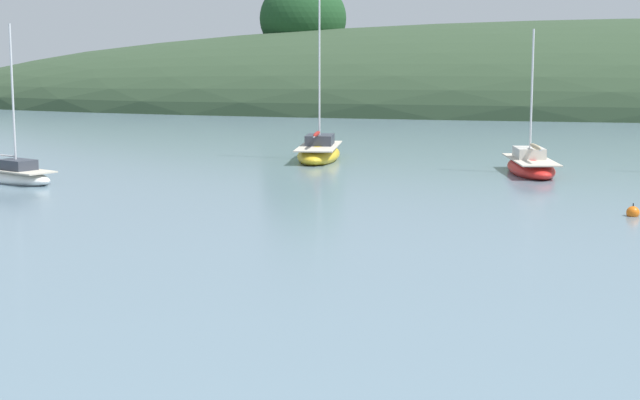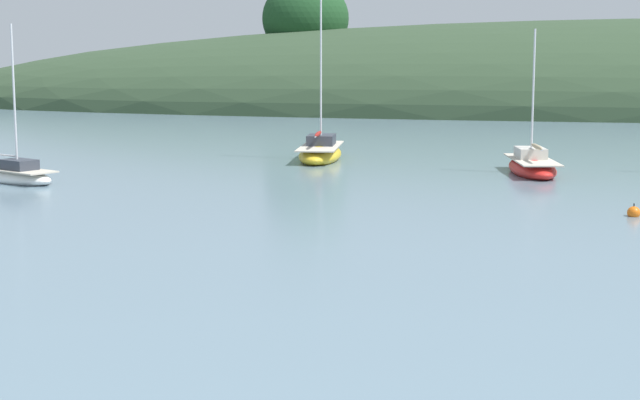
{
  "view_description": "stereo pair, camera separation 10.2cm",
  "coord_description": "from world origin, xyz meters",
  "px_view_note": "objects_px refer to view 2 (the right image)",
  "views": [
    {
      "loc": [
        4.41,
        -9.16,
        5.68
      ],
      "look_at": [
        0.0,
        20.0,
        1.2
      ],
      "focal_mm": 56.97,
      "sensor_mm": 36.0,
      "label": 1
    },
    {
      "loc": [
        4.51,
        -9.14,
        5.68
      ],
      "look_at": [
        0.0,
        20.0,
        1.2
      ],
      "focal_mm": 56.97,
      "sensor_mm": 36.0,
      "label": 2
    }
  ],
  "objects_px": {
    "sailboat_cream_ketch": "(15,175)",
    "mooring_buoy_inner": "(634,213)",
    "sailboat_grey_yawl": "(532,166)",
    "sailboat_orange_cutter": "(320,152)"
  },
  "relations": [
    {
      "from": "sailboat_orange_cutter",
      "to": "sailboat_cream_ketch",
      "type": "bearing_deg",
      "value": -138.04
    },
    {
      "from": "sailboat_orange_cutter",
      "to": "mooring_buoy_inner",
      "type": "bearing_deg",
      "value": -49.52
    },
    {
      "from": "sailboat_grey_yawl",
      "to": "mooring_buoy_inner",
      "type": "relative_size",
      "value": 12.29
    },
    {
      "from": "sailboat_orange_cutter",
      "to": "sailboat_grey_yawl",
      "type": "distance_m",
      "value": 11.05
    },
    {
      "from": "sailboat_cream_ketch",
      "to": "mooring_buoy_inner",
      "type": "xyz_separation_m",
      "value": [
        24.51,
        -5.01,
        -0.19
      ]
    },
    {
      "from": "sailboat_grey_yawl",
      "to": "mooring_buoy_inner",
      "type": "height_order",
      "value": "sailboat_grey_yawl"
    },
    {
      "from": "sailboat_cream_ketch",
      "to": "mooring_buoy_inner",
      "type": "bearing_deg",
      "value": -11.54
    },
    {
      "from": "sailboat_cream_ketch",
      "to": "mooring_buoy_inner",
      "type": "height_order",
      "value": "sailboat_cream_ketch"
    },
    {
      "from": "sailboat_cream_ketch",
      "to": "mooring_buoy_inner",
      "type": "relative_size",
      "value": 12.53
    },
    {
      "from": "sailboat_orange_cutter",
      "to": "sailboat_grey_yawl",
      "type": "xyz_separation_m",
      "value": [
        10.26,
        -4.11,
        -0.03
      ]
    }
  ]
}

